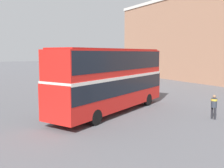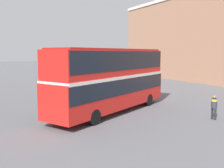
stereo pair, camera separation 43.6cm
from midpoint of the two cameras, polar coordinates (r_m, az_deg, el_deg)
ground_plane at (r=19.43m, az=-4.76°, el=-6.02°), size 240.00×240.00×0.00m
building_row_right at (r=44.36m, az=21.73°, el=9.33°), size 10.97×35.39×13.24m
double_decker_bus at (r=18.82m, az=0.67°, el=1.69°), size 11.22×7.65×4.60m
pedestrian_foreground at (r=18.24m, az=21.98°, el=-4.21°), size 0.40×0.40×1.60m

